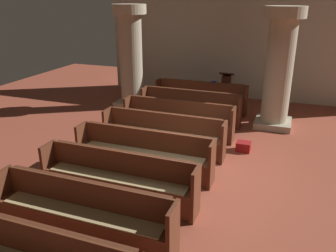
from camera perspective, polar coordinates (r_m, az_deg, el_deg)
ground_plane at (r=7.55m, az=4.23°, el=-7.20°), size 19.20×19.20×0.00m
back_wall at (r=12.70m, az=12.45°, el=14.52°), size 10.00×0.16×4.50m
pew_row_0 at (r=11.23m, az=5.37°, el=4.99°), size 2.97×0.47×0.92m
pew_row_1 at (r=10.19m, az=3.70°, el=3.37°), size 2.97×0.46×0.92m
pew_row_2 at (r=9.16m, az=1.67°, el=1.39°), size 2.97×0.47×0.92m
pew_row_3 at (r=8.17m, az=-0.86°, el=-1.08°), size 2.97×0.46×0.92m
pew_row_4 at (r=7.21m, az=-4.09°, el=-4.22°), size 2.97×0.46×0.92m
pew_row_5 at (r=6.31m, az=-8.31°, el=-8.26°), size 2.97×0.47×0.92m
pew_row_6 at (r=5.50m, az=-13.98°, el=-13.49°), size 2.97×0.46×0.92m
pillar_aisle_side at (r=9.97m, az=17.84°, el=9.24°), size 1.07×1.07×3.27m
pillar_far_side at (r=11.50m, az=-6.14°, el=11.53°), size 1.07×1.07×3.27m
lectern at (r=12.23m, az=9.50°, el=5.91°), size 0.48×0.45×1.08m
hymn_book at (r=11.22m, az=7.49°, el=7.21°), size 0.13×0.20×0.03m
kneeler_box_red at (r=8.54m, az=12.31°, el=-3.32°), size 0.33×0.28×0.23m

